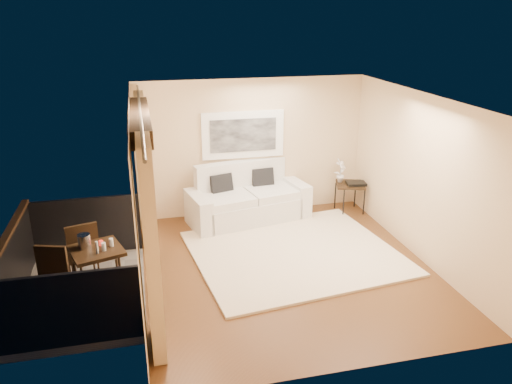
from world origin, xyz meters
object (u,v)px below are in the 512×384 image
object	(u,v)px
balcony_chair_far	(83,250)
ice_bucket	(84,241)
orchid	(340,171)
balcony_chair_near	(51,277)
side_table	(350,186)
sofa	(247,200)
bistro_table	(97,254)

from	to	relation	value
balcony_chair_far	ice_bucket	world-z (taller)	balcony_chair_far
orchid	balcony_chair_near	bearing A→B (deg)	-152.90
ice_bucket	side_table	bearing A→B (deg)	23.70
sofa	balcony_chair_near	bearing A→B (deg)	-152.62
bistro_table	balcony_chair_far	size ratio (longest dim) A/B	0.81
sofa	side_table	world-z (taller)	sofa
sofa	orchid	bearing A→B (deg)	-10.82
balcony_chair_far	balcony_chair_near	xyz separation A→B (m)	(-0.35, -0.69, -0.03)
ice_bucket	balcony_chair_far	bearing A→B (deg)	103.79
orchid	bistro_table	world-z (taller)	orchid
sofa	bistro_table	size ratio (longest dim) A/B	2.93
bistro_table	balcony_chair_far	distance (m)	0.48
side_table	balcony_chair_far	size ratio (longest dim) A/B	0.67
orchid	ice_bucket	bearing A→B (deg)	-154.24
balcony_chair_far	ice_bucket	distance (m)	0.44
sofa	balcony_chair_near	size ratio (longest dim) A/B	2.48
side_table	orchid	xyz separation A→B (m)	(-0.18, 0.13, 0.30)
bistro_table	balcony_chair_near	world-z (taller)	balcony_chair_near
orchid	balcony_chair_far	xyz separation A→B (m)	(-4.84, -1.97, -0.25)
side_table	balcony_chair_far	distance (m)	5.34
bistro_table	side_table	bearing A→B (deg)	25.13
balcony_chair_near	orchid	bearing A→B (deg)	45.19
orchid	balcony_chair_near	xyz separation A→B (m)	(-5.19, -2.66, -0.27)
side_table	bistro_table	xyz separation A→B (m)	(-4.78, -2.24, 0.16)
sofa	side_table	bearing A→B (deg)	-14.40
sofa	balcony_chair_near	xyz separation A→B (m)	(-3.24, -2.63, 0.18)
ice_bucket	orchid	bearing A→B (deg)	25.76
orchid	ice_bucket	xyz separation A→B (m)	(-4.76, -2.30, 0.04)
balcony_chair_far	bistro_table	bearing A→B (deg)	103.67
bistro_table	balcony_chair_near	bearing A→B (deg)	-154.28
balcony_chair_far	sofa	bearing A→B (deg)	-162.29
side_table	ice_bucket	xyz separation A→B (m)	(-4.94, -2.17, 0.34)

